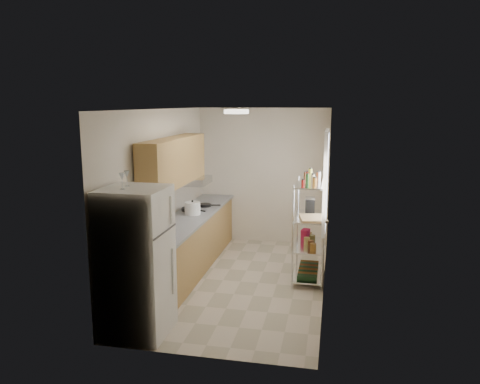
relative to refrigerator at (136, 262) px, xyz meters
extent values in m
cube|color=beige|center=(0.87, 1.80, -0.88)|extent=(2.50, 4.40, 0.01)
cube|color=white|center=(0.87, 1.80, 1.73)|extent=(2.50, 4.40, 0.01)
cube|color=beige|center=(0.87, 4.01, 0.43)|extent=(2.50, 0.01, 2.60)
cube|color=beige|center=(0.87, -0.40, 0.43)|extent=(2.50, 0.01, 2.60)
cube|color=beige|center=(-0.38, 1.80, 0.43)|extent=(0.01, 4.40, 2.60)
cube|color=beige|center=(2.12, 1.80, 0.43)|extent=(0.01, 4.40, 2.60)
cube|color=#A57C46|center=(-0.05, 2.24, -0.44)|extent=(0.60, 3.48, 0.86)
cube|color=gray|center=(-0.03, 2.24, 0.01)|extent=(0.63, 3.51, 0.04)
cube|color=#B7BABC|center=(-0.07, 1.10, 0.00)|extent=(0.52, 0.44, 0.04)
cube|color=#B7BABC|center=(0.23, 3.60, -0.41)|extent=(0.01, 0.55, 0.72)
cube|color=#A57C46|center=(-0.18, 1.90, 0.94)|extent=(0.33, 2.20, 0.72)
cube|color=#B7BABC|center=(-0.13, 2.70, 0.52)|extent=(0.50, 0.60, 0.12)
cube|color=white|center=(2.10, 2.15, 0.68)|extent=(0.06, 1.00, 1.46)
cube|color=silver|center=(1.88, 2.10, -0.77)|extent=(0.45, 0.90, 0.02)
cube|color=silver|center=(1.88, 2.10, -0.32)|extent=(0.45, 0.90, 0.02)
cube|color=silver|center=(1.88, 2.10, 0.13)|extent=(0.45, 0.90, 0.02)
cube|color=silver|center=(1.88, 2.10, 0.63)|extent=(0.45, 0.90, 0.02)
cylinder|color=silver|center=(1.66, 1.67, -0.10)|extent=(0.02, 0.02, 1.55)
cylinder|color=silver|center=(1.66, 2.54, -0.10)|extent=(0.02, 0.02, 1.55)
cylinder|color=silver|center=(2.09, 1.67, -0.10)|extent=(0.02, 0.02, 1.55)
cylinder|color=silver|center=(2.09, 2.54, -0.10)|extent=(0.02, 0.02, 1.55)
cylinder|color=white|center=(0.87, 1.50, 1.70)|extent=(0.34, 0.34, 0.05)
cube|color=silver|center=(0.00, 0.00, 0.00)|extent=(0.72, 0.72, 1.75)
cylinder|color=white|center=(-0.03, 2.28, 0.13)|extent=(0.26, 0.26, 0.21)
cylinder|color=black|center=(-0.15, 2.54, 0.05)|extent=(0.36, 0.36, 0.05)
cylinder|color=black|center=(0.01, 2.90, 0.05)|extent=(0.25, 0.25, 0.04)
cube|color=tan|center=(1.93, 1.90, 0.15)|extent=(0.45, 0.54, 0.03)
cube|color=black|center=(1.87, 2.27, 0.26)|extent=(0.15, 0.22, 0.25)
cube|color=maroon|center=(1.80, 2.32, -0.22)|extent=(0.14, 0.18, 0.18)
camera|label=1|loc=(2.21, -4.82, 1.81)|focal=35.00mm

